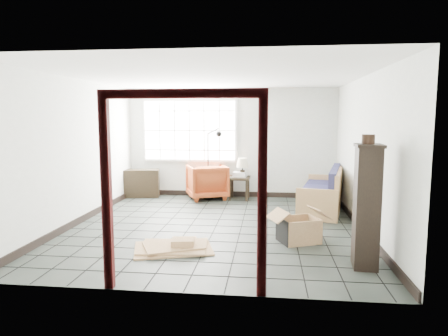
# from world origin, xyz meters

# --- Properties ---
(ground) EXTENTS (5.50, 5.50, 0.00)m
(ground) POSITION_xyz_m (0.00, 0.00, 0.00)
(ground) COLOR black
(ground) RESTS_ON ground
(room_shell) EXTENTS (5.02, 5.52, 2.61)m
(room_shell) POSITION_xyz_m (0.00, 0.03, 1.68)
(room_shell) COLOR silver
(room_shell) RESTS_ON ground
(window_panel) EXTENTS (2.32, 0.08, 1.52)m
(window_panel) POSITION_xyz_m (-1.00, 2.70, 1.60)
(window_panel) COLOR silver
(window_panel) RESTS_ON ground
(doorway_trim) EXTENTS (1.80, 0.08, 2.20)m
(doorway_trim) POSITION_xyz_m (0.00, -2.70, 1.38)
(doorway_trim) COLOR #3E0E0F
(doorway_trim) RESTS_ON ground
(futon_sofa) EXTENTS (1.17, 2.13, 0.89)m
(futon_sofa) POSITION_xyz_m (2.07, 1.45, 0.32)
(futon_sofa) COLOR olive
(futon_sofa) RESTS_ON ground
(armchair) EXTENTS (1.11, 1.08, 0.89)m
(armchair) POSITION_xyz_m (-0.54, 2.40, 0.44)
(armchair) COLOR #943915
(armchair) RESTS_ON ground
(side_table) EXTENTS (0.51, 0.51, 0.54)m
(side_table) POSITION_xyz_m (0.23, 2.40, 0.44)
(side_table) COLOR black
(side_table) RESTS_ON ground
(table_lamp) EXTENTS (0.34, 0.34, 0.44)m
(table_lamp) POSITION_xyz_m (0.30, 2.42, 0.84)
(table_lamp) COLOR black
(table_lamp) RESTS_ON side_table
(projector) EXTENTS (0.34, 0.28, 0.11)m
(projector) POSITION_xyz_m (0.25, 2.41, 0.59)
(projector) COLOR silver
(projector) RESTS_ON side_table
(floor_lamp) EXTENTS (0.52, 0.34, 1.67)m
(floor_lamp) POSITION_xyz_m (-0.38, 2.40, 0.89)
(floor_lamp) COLOR black
(floor_lamp) RESTS_ON ground
(console_shelf) EXTENTS (0.91, 0.50, 0.67)m
(console_shelf) POSITION_xyz_m (-2.15, 2.40, 0.34)
(console_shelf) COLOR black
(console_shelf) RESTS_ON ground
(tall_shelf) EXTENTS (0.37, 0.46, 1.58)m
(tall_shelf) POSITION_xyz_m (2.15, -1.72, 0.80)
(tall_shelf) COLOR black
(tall_shelf) RESTS_ON ground
(pot) EXTENTS (0.21, 0.21, 0.12)m
(pot) POSITION_xyz_m (2.14, -1.71, 1.64)
(pot) COLOR black
(pot) RESTS_ON tall_shelf
(open_box) EXTENTS (1.02, 0.76, 0.52)m
(open_box) POSITION_xyz_m (1.39, -0.76, 0.19)
(open_box) COLOR olive
(open_box) RESTS_ON ground
(cardboard_pile) EXTENTS (1.28, 1.07, 0.16)m
(cardboard_pile) POSITION_xyz_m (-0.43, -1.32, 0.04)
(cardboard_pile) COLOR olive
(cardboard_pile) RESTS_ON ground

